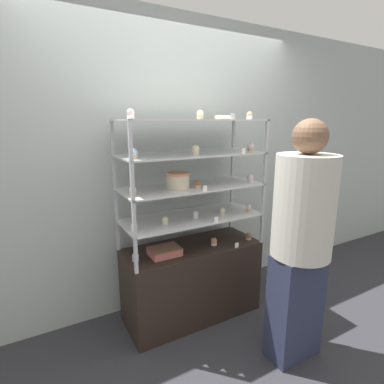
# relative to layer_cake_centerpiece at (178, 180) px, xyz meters

# --- Properties ---
(ground_plane) EXTENTS (20.00, 20.00, 0.00)m
(ground_plane) POSITION_rel_layer_cake_centerpiece_xyz_m (0.14, 0.02, -1.25)
(ground_plane) COLOR #2D2D33
(back_wall) EXTENTS (8.00, 0.05, 2.60)m
(back_wall) POSITION_rel_layer_cake_centerpiece_xyz_m (0.14, 0.40, 0.05)
(back_wall) COLOR #A8B2AD
(back_wall) RESTS_ON ground_plane
(display_base) EXTENTS (1.17, 0.47, 0.66)m
(display_base) POSITION_rel_layer_cake_centerpiece_xyz_m (0.14, 0.02, -0.92)
(display_base) COLOR black
(display_base) RESTS_ON ground_plane
(display_riser_lower) EXTENTS (1.17, 0.47, 0.26)m
(display_riser_lower) POSITION_rel_layer_cake_centerpiece_xyz_m (0.14, 0.02, -0.34)
(display_riser_lower) COLOR #B7B7BC
(display_riser_lower) RESTS_ON display_base
(display_riser_middle) EXTENTS (1.17, 0.47, 0.26)m
(display_riser_middle) POSITION_rel_layer_cake_centerpiece_xyz_m (0.14, 0.02, -0.08)
(display_riser_middle) COLOR #B7B7BC
(display_riser_middle) RESTS_ON display_riser_lower
(display_riser_upper) EXTENTS (1.17, 0.47, 0.26)m
(display_riser_upper) POSITION_rel_layer_cake_centerpiece_xyz_m (0.14, 0.02, 0.18)
(display_riser_upper) COLOR #B7B7BC
(display_riser_upper) RESTS_ON display_riser_middle
(display_riser_top) EXTENTS (1.17, 0.47, 0.26)m
(display_riser_top) POSITION_rel_layer_cake_centerpiece_xyz_m (0.14, 0.02, 0.45)
(display_riser_top) COLOR #B7B7BC
(display_riser_top) RESTS_ON display_riser_upper
(layer_cake_centerpiece) EXTENTS (0.19, 0.19, 0.12)m
(layer_cake_centerpiece) POSITION_rel_layer_cake_centerpiece_xyz_m (0.00, 0.00, 0.00)
(layer_cake_centerpiece) COLOR beige
(layer_cake_centerpiece) RESTS_ON display_riser_middle
(sheet_cake_frosted) EXTENTS (0.25, 0.18, 0.06)m
(sheet_cake_frosted) POSITION_rel_layer_cake_centerpiece_xyz_m (-0.14, -0.03, -0.56)
(sheet_cake_frosted) COLOR #C66660
(sheet_cake_frosted) RESTS_ON display_base
(cupcake_0) EXTENTS (0.05, 0.05, 0.07)m
(cupcake_0) POSITION_rel_layer_cake_centerpiece_xyz_m (-0.38, -0.02, -0.56)
(cupcake_0) COLOR beige
(cupcake_0) RESTS_ON display_base
(cupcake_1) EXTENTS (0.05, 0.05, 0.07)m
(cupcake_1) POSITION_rel_layer_cake_centerpiece_xyz_m (0.31, -0.05, -0.56)
(cupcake_1) COLOR white
(cupcake_1) RESTS_ON display_base
(cupcake_2) EXTENTS (0.05, 0.05, 0.07)m
(cupcake_2) POSITION_rel_layer_cake_centerpiece_xyz_m (0.65, -0.10, -0.56)
(cupcake_2) COLOR #CCB28C
(cupcake_2) RESTS_ON display_base
(price_tag_0) EXTENTS (0.04, 0.00, 0.04)m
(price_tag_0) POSITION_rel_layer_cake_centerpiece_xyz_m (0.45, -0.20, -0.57)
(price_tag_0) COLOR white
(price_tag_0) RESTS_ON display_base
(cupcake_3) EXTENTS (0.05, 0.05, 0.06)m
(cupcake_3) POSITION_rel_layer_cake_centerpiece_xyz_m (-0.39, -0.06, -0.30)
(cupcake_3) COLOR beige
(cupcake_3) RESTS_ON display_riser_lower
(cupcake_4) EXTENTS (0.05, 0.05, 0.06)m
(cupcake_4) POSITION_rel_layer_cake_centerpiece_xyz_m (-0.13, -0.04, -0.30)
(cupcake_4) COLOR white
(cupcake_4) RESTS_ON display_riser_lower
(cupcake_5) EXTENTS (0.05, 0.05, 0.06)m
(cupcake_5) POSITION_rel_layer_cake_centerpiece_xyz_m (0.14, -0.03, -0.30)
(cupcake_5) COLOR white
(cupcake_5) RESTS_ON display_riser_lower
(cupcake_6) EXTENTS (0.05, 0.05, 0.06)m
(cupcake_6) POSITION_rel_layer_cake_centerpiece_xyz_m (0.40, -0.05, -0.30)
(cupcake_6) COLOR beige
(cupcake_6) RESTS_ON display_riser_lower
(cupcake_7) EXTENTS (0.05, 0.05, 0.06)m
(cupcake_7) POSITION_rel_layer_cake_centerpiece_xyz_m (0.66, -0.07, -0.30)
(cupcake_7) COLOR #CCB28C
(cupcake_7) RESTS_ON display_riser_lower
(price_tag_1) EXTENTS (0.04, 0.00, 0.04)m
(price_tag_1) POSITION_rel_layer_cake_centerpiece_xyz_m (0.24, -0.20, -0.30)
(price_tag_1) COLOR white
(price_tag_1) RESTS_ON display_riser_lower
(cupcake_8) EXTENTS (0.05, 0.05, 0.06)m
(cupcake_8) POSITION_rel_layer_cake_centerpiece_xyz_m (-0.38, -0.03, -0.03)
(cupcake_8) COLOR #CCB28C
(cupcake_8) RESTS_ON display_riser_middle
(cupcake_9) EXTENTS (0.05, 0.05, 0.06)m
(cupcake_9) POSITION_rel_layer_cake_centerpiece_xyz_m (0.14, -0.07, -0.03)
(cupcake_9) COLOR #CCB28C
(cupcake_9) RESTS_ON display_riser_middle
(cupcake_10) EXTENTS (0.05, 0.05, 0.06)m
(cupcake_10) POSITION_rel_layer_cake_centerpiece_xyz_m (0.67, -0.07, -0.03)
(cupcake_10) COLOR white
(cupcake_10) RESTS_ON display_riser_middle
(price_tag_2) EXTENTS (0.04, 0.00, 0.04)m
(price_tag_2) POSITION_rel_layer_cake_centerpiece_xyz_m (0.13, -0.20, -0.04)
(price_tag_2) COLOR white
(price_tag_2) RESTS_ON display_riser_middle
(cupcake_11) EXTENTS (0.06, 0.06, 0.07)m
(cupcake_11) POSITION_rel_layer_cake_centerpiece_xyz_m (-0.38, -0.10, 0.24)
(cupcake_11) COLOR #CCB28C
(cupcake_11) RESTS_ON display_riser_upper
(cupcake_12) EXTENTS (0.06, 0.06, 0.07)m
(cupcake_12) POSITION_rel_layer_cake_centerpiece_xyz_m (0.13, -0.05, 0.24)
(cupcake_12) COLOR beige
(cupcake_12) RESTS_ON display_riser_upper
(cupcake_13) EXTENTS (0.06, 0.06, 0.07)m
(cupcake_13) POSITION_rel_layer_cake_centerpiece_xyz_m (0.67, -0.05, 0.24)
(cupcake_13) COLOR #CCB28C
(cupcake_13) RESTS_ON display_riser_upper
(price_tag_3) EXTENTS (0.04, 0.00, 0.04)m
(price_tag_3) POSITION_rel_layer_cake_centerpiece_xyz_m (0.48, -0.20, 0.22)
(price_tag_3) COLOR white
(price_tag_3) RESTS_ON display_riser_upper
(cupcake_14) EXTENTS (0.05, 0.05, 0.07)m
(cupcake_14) POSITION_rel_layer_cake_centerpiece_xyz_m (-0.39, -0.11, 0.50)
(cupcake_14) COLOR white
(cupcake_14) RESTS_ON display_riser_top
(cupcake_15) EXTENTS (0.05, 0.05, 0.07)m
(cupcake_15) POSITION_rel_layer_cake_centerpiece_xyz_m (0.14, -0.10, 0.50)
(cupcake_15) COLOR #CCB28C
(cupcake_15) RESTS_ON display_riser_top
(cupcake_16) EXTENTS (0.05, 0.05, 0.07)m
(cupcake_16) POSITION_rel_layer_cake_centerpiece_xyz_m (0.67, -0.02, 0.50)
(cupcake_16) COLOR white
(cupcake_16) RESTS_ON display_riser_top
(price_tag_4) EXTENTS (0.04, 0.00, 0.04)m
(price_tag_4) POSITION_rel_layer_cake_centerpiece_xyz_m (0.37, -0.20, 0.49)
(price_tag_4) COLOR white
(price_tag_4) RESTS_ON display_riser_top
(donut_glazed) EXTENTS (0.14, 0.14, 0.03)m
(donut_glazed) POSITION_rel_layer_cake_centerpiece_xyz_m (0.46, 0.07, 0.48)
(donut_glazed) COLOR #EFE5CC
(donut_glazed) RESTS_ON display_riser_top
(customer_figure) EXTENTS (0.40, 0.40, 1.72)m
(customer_figure) POSITION_rel_layer_cake_centerpiece_xyz_m (0.56, -0.76, -0.33)
(customer_figure) COLOR #282D47
(customer_figure) RESTS_ON ground_plane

